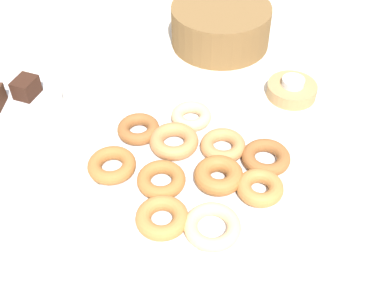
# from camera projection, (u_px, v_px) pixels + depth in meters

# --- Properties ---
(ground_plane) EXTENTS (2.40, 2.40, 0.00)m
(ground_plane) POSITION_uv_depth(u_px,v_px,m) (190.00, 173.00, 0.84)
(ground_plane) COLOR beige
(donut_plate) EXTENTS (0.32, 0.32, 0.01)m
(donut_plate) POSITION_uv_depth(u_px,v_px,m) (190.00, 171.00, 0.84)
(donut_plate) COLOR silver
(donut_plate) RESTS_ON ground_plane
(donut_0) EXTENTS (0.09, 0.09, 0.02)m
(donut_0) POSITION_uv_depth(u_px,v_px,m) (223.00, 145.00, 0.85)
(donut_0) COLOR #C6844C
(donut_0) RESTS_ON donut_plate
(donut_1) EXTENTS (0.11, 0.11, 0.02)m
(donut_1) POSITION_uv_depth(u_px,v_px,m) (161.00, 180.00, 0.80)
(donut_1) COLOR #AD6B33
(donut_1) RESTS_ON donut_plate
(donut_2) EXTENTS (0.10, 0.10, 0.02)m
(donut_2) POSITION_uv_depth(u_px,v_px,m) (212.00, 226.00, 0.73)
(donut_2) COLOR #EABC84
(donut_2) RESTS_ON donut_plate
(donut_3) EXTENTS (0.10, 0.10, 0.03)m
(donut_3) POSITION_uv_depth(u_px,v_px,m) (162.00, 218.00, 0.74)
(donut_3) COLOR #BC7A3D
(donut_3) RESTS_ON donut_plate
(donut_4) EXTENTS (0.11, 0.11, 0.03)m
(donut_4) POSITION_uv_depth(u_px,v_px,m) (219.00, 175.00, 0.80)
(donut_4) COLOR #AD6B33
(donut_4) RESTS_ON donut_plate
(donut_5) EXTENTS (0.10, 0.10, 0.02)m
(donut_5) POSITION_uv_depth(u_px,v_px,m) (138.00, 129.00, 0.89)
(donut_5) COLOR #995B2D
(donut_5) RESTS_ON donut_plate
(donut_6) EXTENTS (0.11, 0.11, 0.03)m
(donut_6) POSITION_uv_depth(u_px,v_px,m) (260.00, 188.00, 0.78)
(donut_6) COLOR #BC7A3D
(donut_6) RESTS_ON donut_plate
(donut_7) EXTENTS (0.11, 0.11, 0.03)m
(donut_7) POSITION_uv_depth(u_px,v_px,m) (174.00, 141.00, 0.86)
(donut_7) COLOR #C6844C
(donut_7) RESTS_ON donut_plate
(donut_8) EXTENTS (0.11, 0.11, 0.02)m
(donut_8) POSITION_uv_depth(u_px,v_px,m) (191.00, 116.00, 0.91)
(donut_8) COLOR #EABC84
(donut_8) RESTS_ON donut_plate
(donut_9) EXTENTS (0.10, 0.10, 0.02)m
(donut_9) POSITION_uv_depth(u_px,v_px,m) (266.00, 157.00, 0.83)
(donut_9) COLOR #995B2D
(donut_9) RESTS_ON donut_plate
(donut_10) EXTENTS (0.12, 0.12, 0.02)m
(donut_10) POSITION_uv_depth(u_px,v_px,m) (112.00, 165.00, 0.82)
(donut_10) COLOR #AD6B33
(donut_10) RESTS_ON donut_plate
(cake_plate) EXTENTS (0.20, 0.20, 0.02)m
(cake_plate) POSITION_uv_depth(u_px,v_px,m) (13.00, 105.00, 0.96)
(cake_plate) COLOR silver
(cake_plate) RESTS_ON ground_plane
(brownie_far) EXTENTS (0.05, 0.06, 0.04)m
(brownie_far) POSITION_uv_depth(u_px,v_px,m) (26.00, 87.00, 0.96)
(brownie_far) COLOR #381E14
(brownie_far) RESTS_ON cake_plate
(candle_holder) EXTENTS (0.10, 0.10, 0.03)m
(candle_holder) POSITION_uv_depth(u_px,v_px,m) (292.00, 90.00, 0.99)
(candle_holder) COLOR tan
(candle_holder) RESTS_ON ground_plane
(tealight) EXTENTS (0.05, 0.05, 0.01)m
(tealight) POSITION_uv_depth(u_px,v_px,m) (293.00, 82.00, 0.97)
(tealight) COLOR silver
(tealight) RESTS_ON candle_holder
(basket) EXTENTS (0.33, 0.33, 0.10)m
(basket) POSITION_uv_depth(u_px,v_px,m) (221.00, 25.00, 1.11)
(basket) COLOR brown
(basket) RESTS_ON ground_plane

